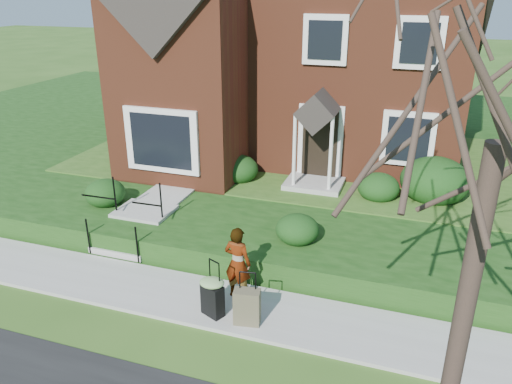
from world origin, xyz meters
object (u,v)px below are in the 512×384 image
at_px(front_steps, 135,225).
at_px(tree_verge, 505,102).
at_px(suitcase_black, 212,295).
at_px(suitcase_olive, 247,307).
at_px(woman, 238,263).

relative_size(front_steps, tree_verge, 0.29).
bearing_deg(tree_verge, front_steps, 149.90).
distance_m(suitcase_black, suitcase_olive, 0.71).
xyz_separation_m(front_steps, woman, (3.28, -1.52, 0.38)).
relative_size(suitcase_black, suitcase_olive, 1.09).
bearing_deg(woman, suitcase_black, 78.39).
bearing_deg(woman, suitcase_olive, 128.39).
relative_size(front_steps, suitcase_black, 1.74).
bearing_deg(front_steps, suitcase_olive, -31.28).
bearing_deg(suitcase_olive, suitcase_black, 167.90).
relative_size(front_steps, suitcase_olive, 1.91).
xyz_separation_m(suitcase_black, suitcase_olive, (0.71, -0.03, -0.09)).
xyz_separation_m(front_steps, suitcase_black, (3.03, -2.24, 0.05)).
height_order(front_steps, suitcase_black, front_steps).
height_order(front_steps, tree_verge, tree_verge).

